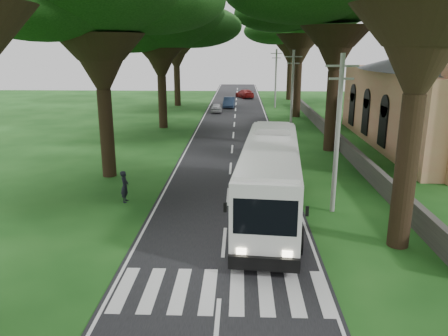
# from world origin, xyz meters

# --- Properties ---
(ground) EXTENTS (140.00, 140.00, 0.00)m
(ground) POSITION_xyz_m (0.00, 0.00, 0.00)
(ground) COLOR #154313
(ground) RESTS_ON ground
(road) EXTENTS (8.00, 120.00, 0.04)m
(road) POSITION_xyz_m (0.00, 25.00, 0.01)
(road) COLOR black
(road) RESTS_ON ground
(crosswalk) EXTENTS (8.00, 3.00, 0.01)m
(crosswalk) POSITION_xyz_m (0.00, -2.00, 0.00)
(crosswalk) COLOR silver
(crosswalk) RESTS_ON ground
(property_wall) EXTENTS (0.35, 50.00, 1.20)m
(property_wall) POSITION_xyz_m (9.00, 24.00, 0.60)
(property_wall) COLOR #383533
(property_wall) RESTS_ON ground
(pole_near) EXTENTS (1.60, 0.24, 8.00)m
(pole_near) POSITION_xyz_m (5.50, 6.00, 4.18)
(pole_near) COLOR gray
(pole_near) RESTS_ON ground
(pole_mid) EXTENTS (1.60, 0.24, 8.00)m
(pole_mid) POSITION_xyz_m (5.50, 26.00, 4.18)
(pole_mid) COLOR gray
(pole_mid) RESTS_ON ground
(pole_far) EXTENTS (1.60, 0.24, 8.00)m
(pole_far) POSITION_xyz_m (5.50, 46.00, 4.18)
(pole_far) COLOR gray
(pole_far) RESTS_ON ground
(tree_l_midb) EXTENTS (13.73, 13.73, 13.78)m
(tree_l_midb) POSITION_xyz_m (-7.50, 30.00, 10.74)
(tree_l_midb) COLOR black
(tree_l_midb) RESTS_ON ground
(tree_l_far) EXTENTS (13.34, 13.34, 14.05)m
(tree_l_far) POSITION_xyz_m (-8.50, 48.00, 11.07)
(tree_l_far) COLOR black
(tree_l_far) RESTS_ON ground
(tree_r_midb) EXTENTS (13.96, 13.96, 16.03)m
(tree_r_midb) POSITION_xyz_m (7.50, 38.00, 12.89)
(tree_r_midb) COLOR black
(tree_r_midb) RESTS_ON ground
(tree_r_far) EXTENTS (13.58, 13.58, 14.62)m
(tree_r_far) POSITION_xyz_m (8.50, 56.00, 11.59)
(tree_r_far) COLOR black
(tree_r_far) RESTS_ON ground
(coach_bus) EXTENTS (3.88, 12.90, 3.75)m
(coach_bus) POSITION_xyz_m (2.18, 5.45, 2.02)
(coach_bus) COLOR silver
(coach_bus) RESTS_ON ground
(distant_car_a) EXTENTS (1.49, 3.48, 1.17)m
(distant_car_a) POSITION_xyz_m (-2.45, 41.12, 0.61)
(distant_car_a) COLOR #ABACB0
(distant_car_a) RESTS_ON road
(distant_car_b) EXTENTS (1.71, 4.37, 1.42)m
(distant_car_b) POSITION_xyz_m (-0.92, 46.05, 0.74)
(distant_car_b) COLOR #21324E
(distant_car_b) RESTS_ON road
(distant_car_c) EXTENTS (3.49, 5.24, 1.41)m
(distant_car_c) POSITION_xyz_m (1.36, 57.96, 0.73)
(distant_car_c) COLOR maroon
(distant_car_c) RESTS_ON road
(pedestrian) EXTENTS (0.44, 0.65, 1.77)m
(pedestrian) POSITION_xyz_m (-5.65, 7.01, 0.88)
(pedestrian) COLOR black
(pedestrian) RESTS_ON ground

